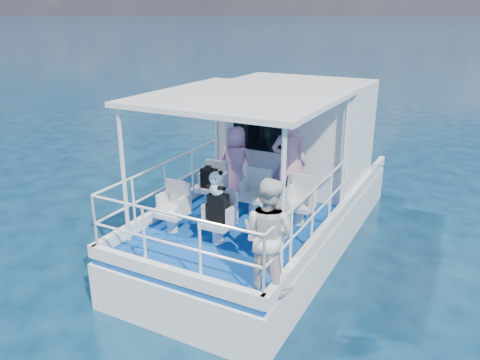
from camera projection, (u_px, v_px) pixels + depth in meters
name	position (u px, v px, depth m)	size (l,w,h in m)	color
ground	(248.00, 261.00, 8.84)	(2000.00, 2000.00, 0.00)	#072037
hull	(270.00, 240.00, 9.67)	(3.00, 7.00, 1.60)	white
deck	(271.00, 202.00, 9.38)	(2.90, 6.90, 0.10)	#0B43A1
cabin	(297.00, 132.00, 10.08)	(2.85, 2.00, 2.20)	white
canopy	(244.00, 97.00, 7.61)	(3.00, 3.20, 0.08)	white
canopy_posts	(242.00, 164.00, 7.96)	(2.77, 2.97, 2.20)	white
railings	(233.00, 203.00, 7.89)	(2.84, 3.59, 1.00)	white
seat_port_fwd	(212.00, 196.00, 9.03)	(0.48, 0.46, 0.38)	silver
seat_center_fwd	(254.00, 205.00, 8.64)	(0.48, 0.46, 0.38)	silver
seat_stbd_fwd	(299.00, 214.00, 8.24)	(0.48, 0.46, 0.38)	silver
seat_port_aft	(172.00, 221.00, 7.95)	(0.48, 0.46, 0.38)	silver
seat_center_aft	(218.00, 232.00, 7.55)	(0.48, 0.46, 0.38)	silver
seat_stbd_aft	(269.00, 244.00, 7.16)	(0.48, 0.46, 0.38)	silver
passenger_port_fwd	(236.00, 163.00, 9.26)	(0.55, 0.39, 1.47)	pink
passenger_stbd_fwd	(289.00, 164.00, 8.64)	(0.66, 0.43, 1.80)	pink
passenger_stbd_aft	(268.00, 234.00, 6.13)	(0.76, 0.59, 1.57)	silver
backpack_port	(209.00, 178.00, 8.87)	(0.29, 0.16, 0.38)	black
backpack_center	(218.00, 208.00, 7.39)	(0.31, 0.18, 0.47)	black
compact_camera	(208.00, 167.00, 8.81)	(0.10, 0.06, 0.06)	black
panda	(216.00, 183.00, 7.23)	(0.26, 0.22, 0.41)	white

